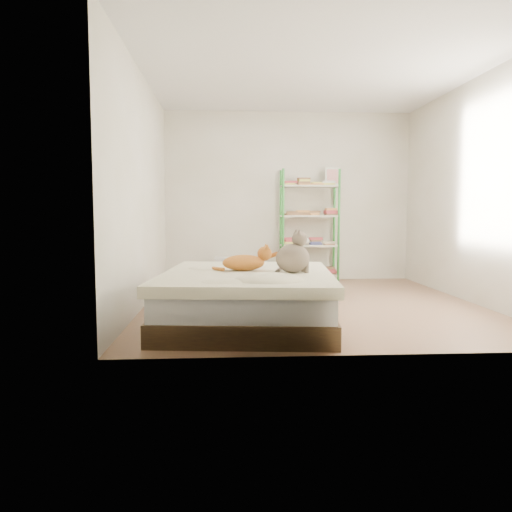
{
  "coord_description": "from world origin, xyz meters",
  "views": [
    {
      "loc": [
        -0.98,
        -5.66,
        1.05
      ],
      "look_at": [
        -0.67,
        -0.7,
        0.62
      ],
      "focal_mm": 35.0,
      "sensor_mm": 36.0,
      "label": 1
    }
  ],
  "objects": [
    {
      "name": "shelf_unit",
      "position": [
        0.31,
        1.88,
        0.88
      ],
      "size": [
        0.91,
        0.36,
        1.74
      ],
      "color": "green",
      "rests_on": "ground"
    },
    {
      "name": "bed",
      "position": [
        -0.77,
        -1.0,
        0.25
      ],
      "size": [
        1.75,
        2.1,
        0.5
      ],
      "rotation": [
        0.0,
        0.0,
        -0.1
      ],
      "color": "#412B1D",
      "rests_on": "ground"
    },
    {
      "name": "grey_cat",
      "position": [
        -0.36,
        -1.1,
        0.69
      ],
      "size": [
        0.39,
        0.35,
        0.39
      ],
      "primitive_type": null,
      "rotation": [
        0.0,
        0.0,
        1.78
      ],
      "color": "#6A5E57",
      "rests_on": "bed"
    },
    {
      "name": "room",
      "position": [
        0.0,
        0.0,
        1.3
      ],
      "size": [
        3.81,
        4.21,
        2.61
      ],
      "color": "#8E6647",
      "rests_on": "ground"
    },
    {
      "name": "cardboard_box",
      "position": [
        0.04,
        1.36,
        0.16
      ],
      "size": [
        0.58,
        0.6,
        0.37
      ],
      "rotation": [
        0.0,
        0.0,
        -0.48
      ],
      "color": "#A87E53",
      "rests_on": "ground"
    },
    {
      "name": "white_bin",
      "position": [
        -0.98,
        1.85,
        0.19
      ],
      "size": [
        0.34,
        0.3,
        0.38
      ],
      "rotation": [
        0.0,
        0.0,
        -0.03
      ],
      "color": "silver",
      "rests_on": "ground"
    },
    {
      "name": "orange_cat",
      "position": [
        -0.81,
        -0.9,
        0.59
      ],
      "size": [
        0.5,
        0.3,
        0.19
      ],
      "primitive_type": null,
      "rotation": [
        0.0,
        0.0,
        0.09
      ],
      "color": "orange",
      "rests_on": "bed"
    }
  ]
}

